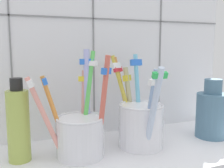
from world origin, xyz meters
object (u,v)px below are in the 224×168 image
object	(u,v)px
ceramic_vase	(211,112)
toothbrush_cup_left	(80,131)
toothbrush_cup_right	(140,121)
soap_bottle	(18,124)

from	to	relation	value
ceramic_vase	toothbrush_cup_left	bearing A→B (deg)	178.58
toothbrush_cup_right	ceramic_vase	xyz separation A→B (cm)	(16.14, -0.61, 0.33)
toothbrush_cup_left	ceramic_vase	bearing A→B (deg)	-1.42
toothbrush_cup_left	ceramic_vase	size ratio (longest dim) A/B	1.50
toothbrush_cup_right	ceramic_vase	distance (cm)	16.15
ceramic_vase	soap_bottle	xyz separation A→B (cm)	(-37.46, 2.56, 1.06)
soap_bottle	ceramic_vase	bearing A→B (deg)	-3.90
toothbrush_cup_right	toothbrush_cup_left	bearing A→B (deg)	179.59
toothbrush_cup_right	ceramic_vase	world-z (taller)	toothbrush_cup_right
toothbrush_cup_left	soap_bottle	bearing A→B (deg)	169.18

